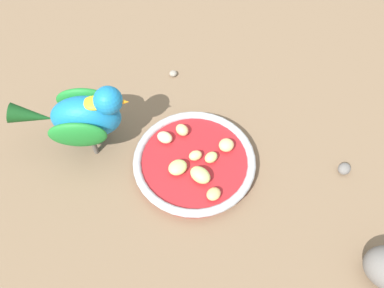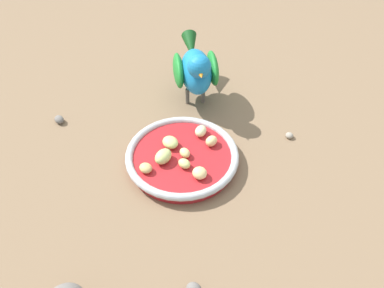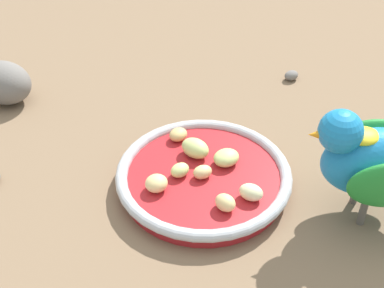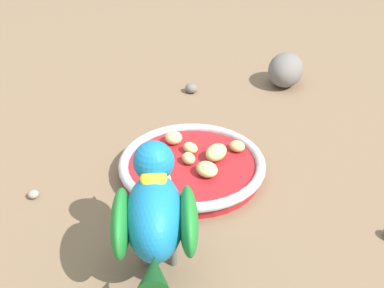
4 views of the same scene
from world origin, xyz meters
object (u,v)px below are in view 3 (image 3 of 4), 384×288
Objects in this scene: rock_large at (4,83)px; apple_piece_5 at (178,135)px; apple_piece_3 at (180,168)px; apple_piece_4 at (195,148)px; feeding_bowl at (204,177)px; pebble_2 at (291,75)px; apple_piece_1 at (203,169)px; apple_piece_6 at (225,203)px; apple_piece_2 at (156,183)px; apple_piece_7 at (251,192)px; apple_piece_0 at (226,158)px; parrot at (379,159)px.

apple_piece_5 is at bearing -107.79° from rock_large.
apple_piece_4 is (0.04, -0.01, 0.00)m from apple_piece_3.
feeding_bowl is 0.30m from pebble_2.
apple_piece_1 is 0.07m from apple_piece_6.
rock_large reaches higher than apple_piece_3.
apple_piece_2 is at bearing 75.02° from apple_piece_6.
feeding_bowl is 7.96× the size of apple_piece_2.
apple_piece_7 is (0.02, -0.03, -0.00)m from apple_piece_6.
apple_piece_4 is 0.33m from rock_large.
rock_large is (0.19, 0.38, 0.00)m from apple_piece_7.
pebble_2 is (0.27, -0.12, -0.02)m from apple_piece_1.
apple_piece_3 is 0.10m from apple_piece_7.
apple_piece_3 is 1.06× the size of pebble_2.
apple_piece_0 is at bearing -66.13° from apple_piece_3.
apple_piece_5 is (0.07, 0.04, -0.00)m from apple_piece_1.
apple_piece_0 reaches higher than apple_piece_3.
apple_piece_2 is 0.10m from apple_piece_5.
apple_piece_1 is at bearing 121.94° from feeding_bowl.
feeding_bowl reaches higher than pebble_2.
apple_piece_0 is 1.37× the size of apple_piece_3.
apple_piece_3 is 0.08m from apple_piece_6.
apple_piece_6 is 0.41m from rock_large.
apple_piece_2 is 1.17× the size of pebble_2.
parrot reaches higher than apple_piece_3.
rock_large is (0.12, 0.31, -0.00)m from apple_piece_4.
pebble_2 is at bearing -82.52° from parrot.
apple_piece_5 reaches higher than pebble_2.
apple_piece_1 is (-0.02, 0.03, -0.00)m from apple_piece_0.
apple_piece_2 is 0.32× the size of rock_large.
rock_large is at bearing 72.21° from apple_piece_5.
apple_piece_6 is (-0.06, -0.03, 0.02)m from feeding_bowl.
apple_piece_5 is 0.15m from apple_piece_7.
apple_piece_1 is 0.93× the size of apple_piece_6.
apple_piece_7 is at bearing -150.54° from apple_piece_0.
apple_piece_0 is at bearing 3.45° from apple_piece_6.
apple_piece_5 is (0.04, 0.07, -0.00)m from apple_piece_0.
parrot is (0.03, -0.17, 0.06)m from apple_piece_6.
apple_piece_7 reaches higher than apple_piece_1.
apple_piece_5 is (0.03, 0.03, -0.00)m from apple_piece_4.
apple_piece_2 is at bearing 89.25° from apple_piece_7.
feeding_bowl is at bearing -147.86° from apple_piece_5.
apple_piece_4 is 0.18× the size of parrot.
apple_piece_7 reaches higher than pebble_2.
apple_piece_6 reaches higher than apple_piece_3.
rock_large is (0.16, 0.29, 0.00)m from apple_piece_3.
apple_piece_3 is at bearing 68.41° from apple_piece_7.
apple_piece_6 is at bearing -150.41° from apple_piece_1.
apple_piece_2 is 0.33m from rock_large.
pebble_2 is at bearing -19.78° from apple_piece_0.
feeding_bowl is at bearing 132.60° from apple_piece_0.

